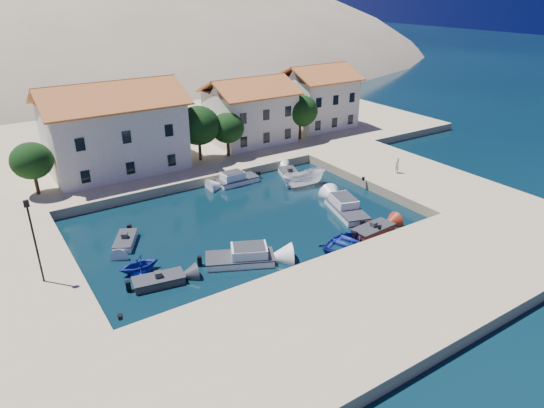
{
  "coord_description": "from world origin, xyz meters",
  "views": [
    {
      "loc": [
        -19.83,
        -24.92,
        20.07
      ],
      "look_at": [
        1.96,
        8.36,
        2.0
      ],
      "focal_mm": 32.0,
      "sensor_mm": 36.0,
      "label": 1
    }
  ],
  "objects": [
    {
      "name": "boat_east",
      "position": [
        9.99,
        14.18,
        0.0
      ],
      "size": [
        5.26,
        2.66,
        1.94
      ],
      "primitive_type": "imported",
      "rotation": [
        0.0,
        0.0,
        1.41
      ],
      "color": "white",
      "rests_on": "ground"
    },
    {
      "name": "cabin_cruiser_north",
      "position": [
        4.27,
        18.8,
        0.48
      ],
      "size": [
        4.63,
        2.01,
        1.6
      ],
      "rotation": [
        0.0,
        0.0,
        3.16
      ],
      "color": "white",
      "rests_on": "ground"
    },
    {
      "name": "hills",
      "position": [
        20.64,
        123.62,
        -23.4
      ],
      "size": [
        254.0,
        176.0,
        99.0
      ],
      "color": "gray",
      "rests_on": "ground"
    },
    {
      "name": "rowboat_south",
      "position": [
        4.9,
        1.59,
        0.0
      ],
      "size": [
        5.44,
        4.52,
        0.97
      ],
      "primitive_type": "imported",
      "rotation": [
        0.0,
        0.0,
        1.85
      ],
      "color": "#1C2A9C",
      "rests_on": "ground"
    },
    {
      "name": "motorboat_red_se",
      "position": [
        8.49,
        1.99,
        0.29
      ],
      "size": [
        4.11,
        2.08,
        1.25
      ],
      "rotation": [
        0.0,
        0.0,
        0.08
      ],
      "color": "maroon",
      "rests_on": "ground"
    },
    {
      "name": "building_right",
      "position": [
        24.0,
        30.0,
        5.47
      ],
      "size": [
        9.45,
        8.4,
        8.8
      ],
      "color": "beige",
      "rests_on": "quay_north"
    },
    {
      "name": "rowboat_west",
      "position": [
        -11.0,
        7.08,
        0.0
      ],
      "size": [
        3.04,
        2.63,
        1.58
      ],
      "primitive_type": "imported",
      "rotation": [
        0.0,
        0.0,
        -1.59
      ],
      "color": "#1C2A9C",
      "rests_on": "ground"
    },
    {
      "name": "bollards",
      "position": [
        2.8,
        3.87,
        1.15
      ],
      "size": [
        29.36,
        9.56,
        0.3
      ],
      "color": "black",
      "rests_on": "ground"
    },
    {
      "name": "ground",
      "position": [
        0.0,
        0.0,
        0.0
      ],
      "size": [
        400.0,
        400.0,
        0.0
      ],
      "primitive_type": "plane",
      "color": "black",
      "rests_on": "ground"
    },
    {
      "name": "motorboat_grey_sw",
      "position": [
        -10.37,
        4.67,
        0.3
      ],
      "size": [
        3.93,
        2.25,
        1.25
      ],
      "rotation": [
        0.0,
        0.0,
        -0.17
      ],
      "color": "#333438",
      "rests_on": "ground"
    },
    {
      "name": "lamppost",
      "position": [
        -17.5,
        8.0,
        4.75
      ],
      "size": [
        0.35,
        0.25,
        6.22
      ],
      "color": "black",
      "rests_on": "quay_west"
    },
    {
      "name": "cabin_cruiser_south",
      "position": [
        -3.9,
        4.04,
        0.48
      ],
      "size": [
        5.84,
        4.38,
        1.6
      ],
      "rotation": [
        0.0,
        0.0,
        -0.44
      ],
      "color": "white",
      "rests_on": "ground"
    },
    {
      "name": "building_left",
      "position": [
        -6.0,
        28.0,
        5.94
      ],
      "size": [
        14.7,
        9.45,
        9.7
      ],
      "color": "beige",
      "rests_on": "quay_north"
    },
    {
      "name": "cabin_cruiser_east",
      "position": [
        9.2,
        6.32,
        0.48
      ],
      "size": [
        3.86,
        6.17,
        1.6
      ],
      "rotation": [
        0.0,
        0.0,
        1.28
      ],
      "color": "white",
      "rests_on": "ground"
    },
    {
      "name": "quay_east",
      "position": [
        20.5,
        10.0,
        0.5
      ],
      "size": [
        11.0,
        20.0,
        1.0
      ],
      "primitive_type": "cube",
      "color": "tan",
      "rests_on": "ground"
    },
    {
      "name": "quay_north",
      "position": [
        2.0,
        38.0,
        0.5
      ],
      "size": [
        80.0,
        36.0,
        1.0
      ],
      "primitive_type": "cube",
      "color": "tan",
      "rests_on": "ground"
    },
    {
      "name": "motorboat_white_ne",
      "position": [
        10.25,
        17.3,
        0.29
      ],
      "size": [
        3.01,
        4.29,
        1.25
      ],
      "rotation": [
        0.0,
        0.0,
        1.24
      ],
      "color": "white",
      "rests_on": "ground"
    },
    {
      "name": "pedestrian",
      "position": [
        19.32,
        9.68,
        1.88
      ],
      "size": [
        0.71,
        0.54,
        1.76
      ],
      "primitive_type": "imported",
      "rotation": [
        0.0,
        0.0,
        3.34
      ],
      "color": "beige",
      "rests_on": "quay_east"
    },
    {
      "name": "quay_south",
      "position": [
        0.0,
        -6.0,
        0.5
      ],
      "size": [
        52.0,
        12.0,
        1.0
      ],
      "primitive_type": "cube",
      "color": "tan",
      "rests_on": "ground"
    },
    {
      "name": "quay_west",
      "position": [
        -19.0,
        10.0,
        0.5
      ],
      "size": [
        8.0,
        20.0,
        1.0
      ],
      "primitive_type": "cube",
      "color": "tan",
      "rests_on": "ground"
    },
    {
      "name": "motorboat_white_west",
      "position": [
        -10.51,
        11.95,
        0.3
      ],
      "size": [
        2.98,
        3.77,
        1.25
      ],
      "rotation": [
        0.0,
        0.0,
        -2.06
      ],
      "color": "white",
      "rests_on": "ground"
    },
    {
      "name": "trees",
      "position": [
        4.51,
        25.46,
        4.84
      ],
      "size": [
        37.3,
        5.3,
        6.45
      ],
      "color": "#382314",
      "rests_on": "quay_north"
    },
    {
      "name": "building_mid",
      "position": [
        12.0,
        29.0,
        5.22
      ],
      "size": [
        10.5,
        8.4,
        8.3
      ],
      "color": "beige",
      "rests_on": "quay_north"
    }
  ]
}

